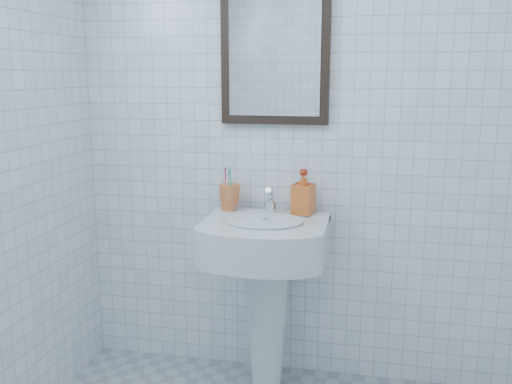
# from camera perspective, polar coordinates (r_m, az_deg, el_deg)

# --- Properties ---
(wall_back) EXTENTS (2.20, 0.02, 2.50)m
(wall_back) POSITION_cam_1_polar(r_m,az_deg,el_deg) (2.67, 5.25, 6.97)
(wall_back) COLOR white
(wall_back) RESTS_ON ground
(washbasin) EXTENTS (0.55, 0.40, 0.84)m
(washbasin) POSITION_cam_1_polar(r_m,az_deg,el_deg) (2.63, 1.01, -8.35)
(washbasin) COLOR silver
(washbasin) RESTS_ON ground
(faucet) EXTENTS (0.05, 0.11, 0.13)m
(faucet) POSITION_cam_1_polar(r_m,az_deg,el_deg) (2.63, 1.44, -1.02)
(faucet) COLOR silver
(faucet) RESTS_ON washbasin
(toothbrush_cup) EXTENTS (0.12, 0.12, 0.12)m
(toothbrush_cup) POSITION_cam_1_polar(r_m,az_deg,el_deg) (2.69, -2.67, -0.54)
(toothbrush_cup) COLOR #D36833
(toothbrush_cup) RESTS_ON washbasin
(soap_dispenser) EXTENTS (0.11, 0.11, 0.20)m
(soap_dispenser) POSITION_cam_1_polar(r_m,az_deg,el_deg) (2.62, 4.75, 0.01)
(soap_dispenser) COLOR red
(soap_dispenser) RESTS_ON washbasin
(wall_mirror) EXTENTS (0.50, 0.04, 0.62)m
(wall_mirror) POSITION_cam_1_polar(r_m,az_deg,el_deg) (2.66, 1.90, 13.46)
(wall_mirror) COLOR black
(wall_mirror) RESTS_ON wall_back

